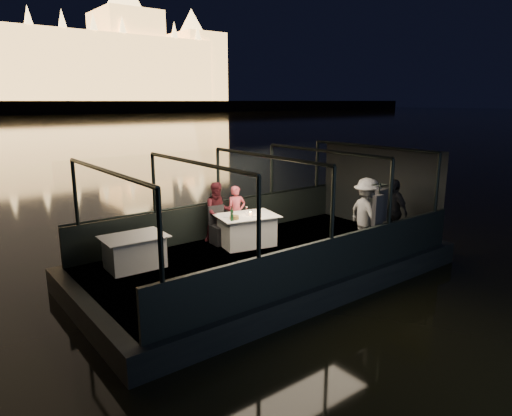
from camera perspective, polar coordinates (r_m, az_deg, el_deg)
boat_hull at (r=10.83m, az=1.31°, el=-8.40°), size 8.60×4.40×1.00m
boat_deck at (r=10.66m, az=1.32°, el=-6.00°), size 8.00×4.00×0.04m
gunwale_port at (r=12.07m, az=-4.66°, el=-1.40°), size 8.00×0.08×0.90m
gunwale_starboard at (r=9.13m, az=9.32°, el=-6.41°), size 8.00×0.08×0.90m
cabin_glass_port at (r=11.84m, az=-4.76°, el=4.00°), size 8.00×0.02×1.40m
cabin_glass_starboard at (r=8.81m, az=9.60°, el=0.65°), size 8.00×0.02×1.40m
cabin_roof_glass at (r=10.13m, az=1.39°, el=6.48°), size 8.00×4.00×0.02m
end_wall_fore at (r=8.48m, az=-20.16°, el=-3.63°), size 0.02×4.00×2.30m
end_wall_aft at (r=13.18m, az=15.00°, el=2.55°), size 0.02×4.00×2.30m
canopy_ribs at (r=10.33m, az=1.36°, el=0.14°), size 8.00×4.00×2.30m
dining_table_central at (r=11.26m, az=-1.14°, el=-2.78°), size 1.64×1.33×0.77m
dining_table_aft at (r=10.10m, az=-14.95°, el=-5.14°), size 1.37×1.01×0.71m
chair_port_left at (r=11.38m, az=-4.45°, el=-2.30°), size 0.47×0.47×0.94m
chair_port_right at (r=11.75m, az=-2.65°, el=-1.78°), size 0.46×0.46×0.81m
coat_stand at (r=10.43m, az=14.96°, el=-1.60°), size 0.49×0.39×1.76m
person_woman_coral at (r=11.84m, az=-2.46°, el=-0.16°), size 0.55×0.43×1.36m
person_man_maroon at (r=11.53m, az=-4.75°, el=-0.56°), size 0.87×0.77×1.52m
passenger_stripe at (r=11.16m, az=13.63°, el=-0.83°), size 0.93×1.26×1.74m
passenger_dark at (r=11.91m, az=16.74°, el=-0.14°), size 0.60×1.02×1.62m
wine_bottle at (r=10.61m, az=-3.03°, el=-0.84°), size 0.09×0.09×0.33m
bread_basket at (r=10.79m, az=-2.74°, el=-1.19°), size 0.26×0.26×0.09m
amber_candle at (r=11.16m, az=-0.69°, el=-0.69°), size 0.07×0.07×0.08m
plate_near at (r=11.12m, az=0.10°, el=-0.91°), size 0.33×0.33×0.02m
plate_far at (r=11.01m, az=-3.60°, el=-1.09°), size 0.28×0.28×0.01m
wine_glass_white at (r=10.61m, az=-2.98°, el=-1.14°), size 0.09×0.09×0.21m
wine_glass_red at (r=11.29m, az=-1.18°, el=-0.24°), size 0.07×0.07×0.18m
wine_glass_empty at (r=10.95m, az=-0.47°, el=-0.67°), size 0.07×0.07×0.18m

